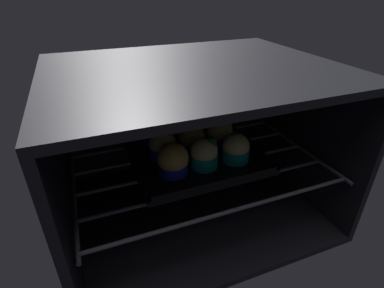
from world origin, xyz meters
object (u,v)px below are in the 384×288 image
(baking_tray, at_px, (192,152))
(muffin_row2_col1, at_px, (181,127))
(muffin_row1_col0, at_px, (162,145))
(muffin_row1_col2, at_px, (219,133))
(muffin_row0_col1, at_px, (205,153))
(muffin_row1_col1, at_px, (191,139))
(muffin_row0_col0, at_px, (173,160))
(muffin_row2_col2, at_px, (209,121))
(muffin_row2_col0, at_px, (155,130))
(muffin_row0_col2, at_px, (236,148))

(baking_tray, distance_m, muffin_row2_col1, 0.08)
(muffin_row1_col0, xyz_separation_m, muffin_row1_col2, (0.14, 0.01, 0.00))
(muffin_row0_col1, height_order, muffin_row1_col0, muffin_row0_col1)
(muffin_row0_col1, bearing_deg, muffin_row1_col1, 92.13)
(muffin_row0_col1, bearing_deg, muffin_row2_col1, 91.16)
(muffin_row0_col0, distance_m, muffin_row2_col2, 0.20)
(muffin_row0_col0, xyz_separation_m, muffin_row1_col2, (0.14, 0.07, 0.00))
(muffin_row2_col1, bearing_deg, muffin_row2_col0, -176.78)
(muffin_row0_col0, relative_size, muffin_row2_col1, 0.96)
(muffin_row0_col1, relative_size, muffin_row1_col2, 0.93)
(muffin_row2_col1, bearing_deg, muffin_row1_col0, -133.12)
(muffin_row1_col2, bearing_deg, muffin_row2_col1, 134.49)
(baking_tray, xyz_separation_m, muffin_row0_col0, (-0.07, -0.07, 0.04))
(baking_tray, relative_size, muffin_row1_col0, 4.19)
(muffin_row1_col2, distance_m, muffin_row2_col1, 0.10)
(muffin_row0_col0, relative_size, muffin_row1_col1, 1.03)
(muffin_row0_col2, xyz_separation_m, muffin_row2_col1, (-0.08, 0.15, 0.00))
(baking_tray, distance_m, muffin_row0_col2, 0.11)
(muffin_row0_col2, distance_m, muffin_row2_col0, 0.20)
(muffin_row0_col2, height_order, muffin_row2_col1, muffin_row2_col1)
(muffin_row1_col1, distance_m, muffin_row2_col1, 0.07)
(muffin_row2_col0, distance_m, muffin_row2_col1, 0.07)
(muffin_row1_col1, relative_size, muffin_row2_col0, 0.86)
(muffin_row2_col0, distance_m, muffin_row2_col2, 0.14)
(baking_tray, distance_m, muffin_row2_col2, 0.11)
(muffin_row0_col2, height_order, muffin_row1_col1, muffin_row0_col2)
(muffin_row0_col2, bearing_deg, muffin_row2_col2, 90.08)
(muffin_row2_col0, relative_size, muffin_row2_col2, 1.02)
(muffin_row0_col2, bearing_deg, muffin_row1_col2, 93.10)
(baking_tray, distance_m, muffin_row2_col0, 0.11)
(muffin_row1_col1, bearing_deg, muffin_row2_col2, 42.75)
(muffin_row0_col0, bearing_deg, muffin_row1_col2, 27.08)
(muffin_row1_col0, xyz_separation_m, muffin_row2_col2, (0.15, 0.08, 0.00))
(muffin_row1_col2, xyz_separation_m, muffin_row2_col2, (0.00, 0.07, -0.00))
(baking_tray, relative_size, muffin_row0_col1, 4.12)
(baking_tray, distance_m, muffin_row1_col2, 0.08)
(muffin_row0_col1, xyz_separation_m, muffin_row2_col0, (-0.07, 0.14, 0.00))
(muffin_row1_col0, distance_m, muffin_row2_col0, 0.07)
(muffin_row0_col0, distance_m, muffin_row1_col2, 0.16)
(muffin_row0_col0, distance_m, muffin_row1_col1, 0.10)
(muffin_row1_col1, bearing_deg, muffin_row2_col1, 90.14)
(muffin_row0_col1, bearing_deg, muffin_row2_col0, 117.38)
(muffin_row1_col2, xyz_separation_m, muffin_row2_col1, (-0.07, 0.07, -0.00))
(muffin_row2_col0, height_order, muffin_row2_col1, muffin_row2_col0)
(muffin_row0_col0, xyz_separation_m, muffin_row2_col1, (0.07, 0.14, -0.00))
(muffin_row2_col0, bearing_deg, muffin_row2_col1, 3.22)
(muffin_row1_col1, height_order, muffin_row2_col0, muffin_row2_col0)
(muffin_row1_col0, relative_size, muffin_row2_col2, 0.91)
(muffin_row2_col0, bearing_deg, muffin_row1_col2, -25.92)
(baking_tray, bearing_deg, muffin_row0_col1, -87.82)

